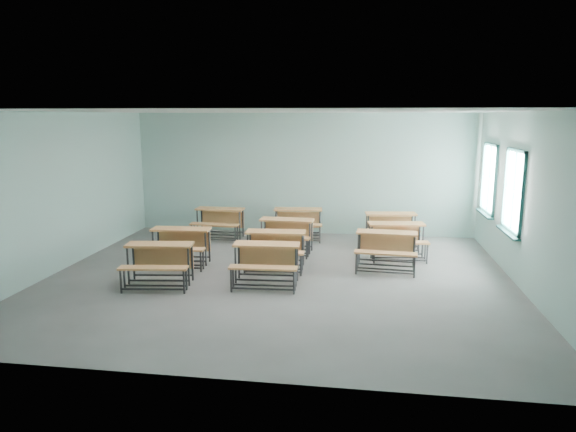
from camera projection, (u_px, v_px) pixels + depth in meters
The scene contains 11 objects.
room at pixel (283, 197), 9.77m from camera, with size 9.04×8.04×3.24m.
desk_unit_r0c0 at pixel (159, 258), 9.53m from camera, with size 1.33×0.98×0.77m.
desk_unit_r0c1 at pixel (266, 258), 9.54m from camera, with size 1.27×0.89×0.77m.
desk_unit_r1c0 at pixel (180, 241), 10.84m from camera, with size 1.28×0.90×0.77m.
desk_unit_r1c1 at pixel (275, 244), 10.57m from camera, with size 1.28×0.89×0.77m.
desk_unit_r1c2 at pixel (386, 245), 10.51m from camera, with size 1.29×0.91×0.77m.
desk_unit_r2c1 at pixel (286, 231), 11.81m from camera, with size 1.28×0.90×0.77m.
desk_unit_r2c2 at pixel (397, 235), 11.37m from camera, with size 1.33×0.98×0.77m.
desk_unit_r3c0 at pixel (219, 219), 13.20m from camera, with size 1.26×0.87×0.77m.
desk_unit_r3c1 at pixel (298, 219), 13.16m from camera, with size 1.31×0.94×0.77m.
desk_unit_r3c2 at pixel (391, 224), 12.55m from camera, with size 1.32×0.96×0.77m.
Camera 1 is at (1.58, -9.51, 3.12)m, focal length 32.00 mm.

